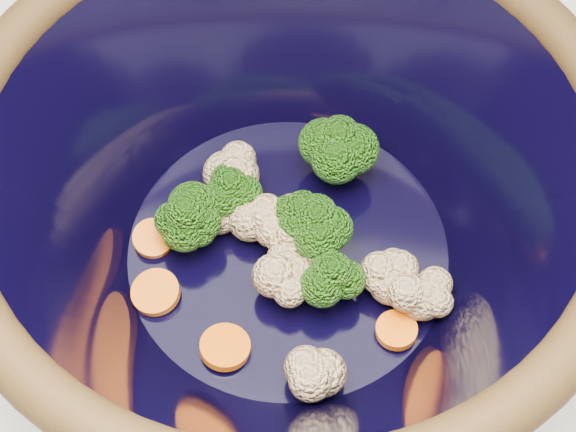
% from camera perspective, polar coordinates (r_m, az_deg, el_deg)
% --- Properties ---
extents(mixing_bowl, '(0.44, 0.44, 0.17)m').
position_cam_1_polar(mixing_bowl, '(0.48, 0.00, 1.02)').
color(mixing_bowl, black).
rests_on(mixing_bowl, counter).
extents(vegetable_pile, '(0.21, 0.21, 0.06)m').
position_cam_1_polar(vegetable_pile, '(0.51, -0.19, -0.71)').
color(vegetable_pile, '#608442').
rests_on(vegetable_pile, mixing_bowl).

